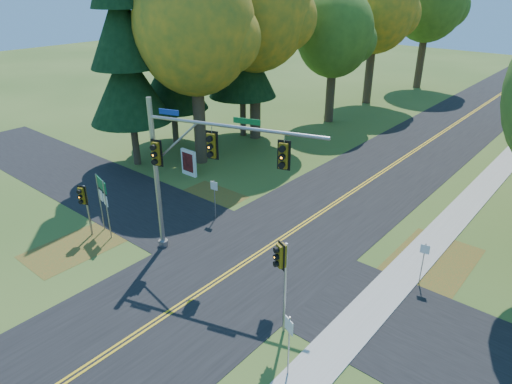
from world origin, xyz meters
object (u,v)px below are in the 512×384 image
Objects in this scene: route_sign_cluster at (102,194)px; traffic_mast at (193,162)px; east_signal_pole at (282,266)px; info_kiosk at (189,163)px.

traffic_mast is at bearing 32.25° from route_sign_cluster.
east_signal_pole is at bearing 14.22° from route_sign_cluster.
traffic_mast is 6.83m from east_signal_pole.
traffic_mast is 2.00× the size of east_signal_pole.
route_sign_cluster is (-11.59, 0.09, -0.76)m from east_signal_pole.
traffic_mast is 2.47× the size of route_sign_cluster.
traffic_mast is 6.09m from route_sign_cluster.
traffic_mast reaches higher than east_signal_pole.
route_sign_cluster reaches higher than info_kiosk.
east_signal_pole is 11.61m from route_sign_cluster.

